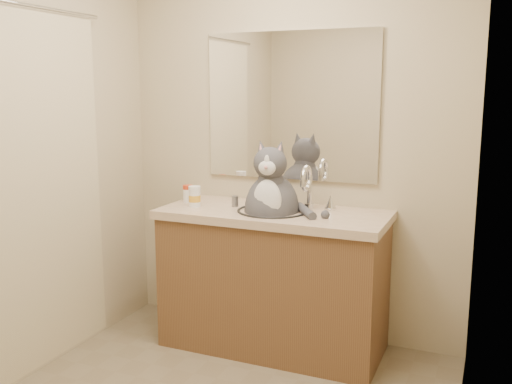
% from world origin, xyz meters
% --- Properties ---
extents(room, '(2.22, 2.52, 2.42)m').
position_xyz_m(room, '(0.00, 0.00, 1.20)').
color(room, '#7B6F55').
rests_on(room, ground).
extents(vanity, '(1.34, 0.59, 1.12)m').
position_xyz_m(vanity, '(0.00, 0.96, 0.44)').
color(vanity, brown).
rests_on(vanity, ground).
extents(mirror, '(1.10, 0.02, 0.90)m').
position_xyz_m(mirror, '(0.00, 1.24, 1.45)').
color(mirror, white).
rests_on(mirror, room).
extents(shower_curtain, '(0.02, 1.30, 1.93)m').
position_xyz_m(shower_curtain, '(-1.05, 0.10, 1.03)').
color(shower_curtain, beige).
rests_on(shower_curtain, ground).
extents(cat, '(0.49, 0.39, 0.63)m').
position_xyz_m(cat, '(-0.00, 0.93, 0.89)').
color(cat, '#4A494F').
rests_on(cat, vanity).
extents(pill_bottle_redcap, '(0.06, 0.06, 0.11)m').
position_xyz_m(pill_bottle_redcap, '(-0.59, 0.99, 0.91)').
color(pill_bottle_redcap, white).
rests_on(pill_bottle_redcap, vanity).
extents(pill_bottle_orange, '(0.09, 0.09, 0.13)m').
position_xyz_m(pill_bottle_orange, '(-0.49, 0.89, 0.91)').
color(pill_bottle_orange, white).
rests_on(pill_bottle_orange, vanity).
extents(grey_canister, '(0.05, 0.05, 0.07)m').
position_xyz_m(grey_canister, '(-0.26, 0.98, 0.88)').
color(grey_canister, slate).
rests_on(grey_canister, vanity).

